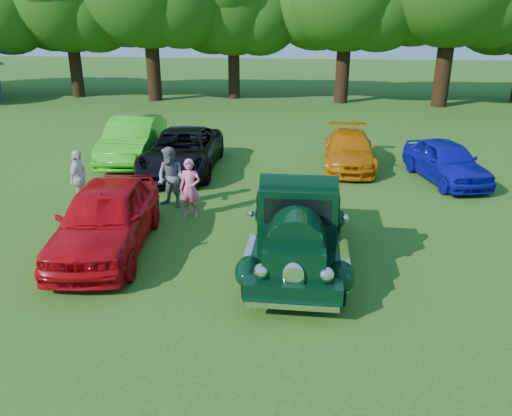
# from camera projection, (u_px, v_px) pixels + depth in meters

# --- Properties ---
(ground) EXTENTS (120.00, 120.00, 0.00)m
(ground) POSITION_uv_depth(u_px,v_px,m) (251.00, 277.00, 10.68)
(ground) COLOR #265213
(ground) RESTS_ON ground
(hero_pickup) EXTENTS (2.32, 4.98, 1.94)m
(hero_pickup) POSITION_uv_depth(u_px,v_px,m) (298.00, 227.00, 11.05)
(hero_pickup) COLOR black
(hero_pickup) RESTS_ON ground
(red_convertible) EXTENTS (2.48, 4.96, 1.62)m
(red_convertible) POSITION_uv_depth(u_px,v_px,m) (106.00, 218.00, 11.67)
(red_convertible) COLOR #BD080F
(red_convertible) RESTS_ON ground
(back_car_lime) EXTENTS (2.22, 5.09, 1.63)m
(back_car_lime) POSITION_uv_depth(u_px,v_px,m) (133.00, 140.00, 19.07)
(back_car_lime) COLOR green
(back_car_lime) RESTS_ON ground
(back_car_black) EXTENTS (2.72, 5.41, 1.47)m
(back_car_black) POSITION_uv_depth(u_px,v_px,m) (182.00, 151.00, 17.81)
(back_car_black) COLOR black
(back_car_black) RESTS_ON ground
(back_car_orange) EXTENTS (1.86, 4.42, 1.27)m
(back_car_orange) POSITION_uv_depth(u_px,v_px,m) (349.00, 150.00, 18.35)
(back_car_orange) COLOR #C36506
(back_car_orange) RESTS_ON ground
(back_car_blue) EXTENTS (2.60, 4.30, 1.37)m
(back_car_blue) POSITION_uv_depth(u_px,v_px,m) (446.00, 161.00, 16.73)
(back_car_blue) COLOR #0E0EA0
(back_car_blue) RESTS_ON ground
(spectator_pink) EXTENTS (0.60, 0.40, 1.64)m
(spectator_pink) POSITION_uv_depth(u_px,v_px,m) (190.00, 188.00, 13.64)
(spectator_pink) COLOR pink
(spectator_pink) RESTS_ON ground
(spectator_grey) EXTENTS (1.05, 0.95, 1.77)m
(spectator_grey) POSITION_uv_depth(u_px,v_px,m) (171.00, 178.00, 14.33)
(spectator_grey) COLOR slate
(spectator_grey) RESTS_ON ground
(spectator_white) EXTENTS (0.45, 1.00, 1.68)m
(spectator_white) POSITION_uv_depth(u_px,v_px,m) (79.00, 179.00, 14.34)
(spectator_white) COLOR silver
(spectator_white) RESTS_ON ground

